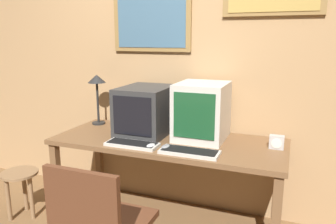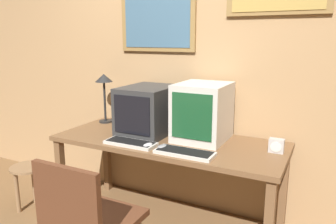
{
  "view_description": "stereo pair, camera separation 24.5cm",
  "coord_description": "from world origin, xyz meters",
  "px_view_note": "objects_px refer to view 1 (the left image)",
  "views": [
    {
      "loc": [
        0.86,
        -1.48,
        1.48
      ],
      "look_at": [
        0.0,
        0.75,
        0.94
      ],
      "focal_mm": 35.0,
      "sensor_mm": 36.0,
      "label": 1
    },
    {
      "loc": [
        1.08,
        -1.38,
        1.48
      ],
      "look_at": [
        0.0,
        0.75,
        0.94
      ],
      "focal_mm": 35.0,
      "sensor_mm": 36.0,
      "label": 2
    }
  ],
  "objects_px": {
    "desk_clock": "(277,142)",
    "keyboard_side": "(190,152)",
    "keyboard_main": "(132,144)",
    "side_stool": "(20,183)",
    "mouse_near_keyboard": "(166,147)",
    "mouse_far_corner": "(151,146)",
    "monitor_right": "(202,111)",
    "monitor_left": "(146,110)",
    "desk_lamp": "(97,85)"
  },
  "relations": [
    {
      "from": "monitor_left",
      "to": "desk_clock",
      "type": "relative_size",
      "value": 4.91
    },
    {
      "from": "desk_clock",
      "to": "side_stool",
      "type": "height_order",
      "value": "desk_clock"
    },
    {
      "from": "monitor_right",
      "to": "mouse_far_corner",
      "type": "distance_m",
      "value": 0.49
    },
    {
      "from": "monitor_right",
      "to": "keyboard_side",
      "type": "distance_m",
      "value": 0.42
    },
    {
      "from": "monitor_left",
      "to": "mouse_far_corner",
      "type": "xyz_separation_m",
      "value": [
        0.19,
        -0.33,
        -0.17
      ]
    },
    {
      "from": "keyboard_main",
      "to": "desk_lamp",
      "type": "height_order",
      "value": "desk_lamp"
    },
    {
      "from": "monitor_left",
      "to": "monitor_right",
      "type": "height_order",
      "value": "monitor_right"
    },
    {
      "from": "keyboard_side",
      "to": "mouse_far_corner",
      "type": "relative_size",
      "value": 3.64
    },
    {
      "from": "keyboard_main",
      "to": "mouse_far_corner",
      "type": "height_order",
      "value": "mouse_far_corner"
    },
    {
      "from": "monitor_left",
      "to": "keyboard_side",
      "type": "bearing_deg",
      "value": -34.98
    },
    {
      "from": "mouse_near_keyboard",
      "to": "desk_lamp",
      "type": "distance_m",
      "value": 0.99
    },
    {
      "from": "monitor_right",
      "to": "keyboard_side",
      "type": "height_order",
      "value": "monitor_right"
    },
    {
      "from": "desk_lamp",
      "to": "keyboard_side",
      "type": "bearing_deg",
      "value": -24.24
    },
    {
      "from": "side_stool",
      "to": "monitor_right",
      "type": "bearing_deg",
      "value": 17.55
    },
    {
      "from": "side_stool",
      "to": "monitor_left",
      "type": "bearing_deg",
      "value": 23.11
    },
    {
      "from": "mouse_far_corner",
      "to": "keyboard_main",
      "type": "bearing_deg",
      "value": 176.21
    },
    {
      "from": "keyboard_side",
      "to": "mouse_near_keyboard",
      "type": "xyz_separation_m",
      "value": [
        -0.18,
        0.01,
        0.0
      ]
    },
    {
      "from": "keyboard_main",
      "to": "mouse_near_keyboard",
      "type": "bearing_deg",
      "value": 1.61
    },
    {
      "from": "keyboard_main",
      "to": "desk_lamp",
      "type": "relative_size",
      "value": 0.87
    },
    {
      "from": "keyboard_side",
      "to": "desk_clock",
      "type": "height_order",
      "value": "desk_clock"
    },
    {
      "from": "keyboard_main",
      "to": "mouse_near_keyboard",
      "type": "height_order",
      "value": "mouse_near_keyboard"
    },
    {
      "from": "monitor_left",
      "to": "keyboard_main",
      "type": "bearing_deg",
      "value": -83.16
    },
    {
      "from": "monitor_left",
      "to": "mouse_near_keyboard",
      "type": "height_order",
      "value": "monitor_left"
    },
    {
      "from": "mouse_far_corner",
      "to": "desk_clock",
      "type": "distance_m",
      "value": 0.88
    },
    {
      "from": "monitor_right",
      "to": "side_stool",
      "type": "height_order",
      "value": "monitor_right"
    },
    {
      "from": "desk_clock",
      "to": "desk_lamp",
      "type": "distance_m",
      "value": 1.57
    },
    {
      "from": "mouse_near_keyboard",
      "to": "keyboard_main",
      "type": "bearing_deg",
      "value": -178.39
    },
    {
      "from": "mouse_near_keyboard",
      "to": "mouse_far_corner",
      "type": "xyz_separation_m",
      "value": [
        -0.1,
        -0.02,
        -0.0
      ]
    },
    {
      "from": "monitor_right",
      "to": "mouse_far_corner",
      "type": "relative_size",
      "value": 3.9
    },
    {
      "from": "mouse_near_keyboard",
      "to": "mouse_far_corner",
      "type": "bearing_deg",
      "value": -170.64
    },
    {
      "from": "monitor_left",
      "to": "mouse_near_keyboard",
      "type": "relative_size",
      "value": 4.56
    },
    {
      "from": "mouse_near_keyboard",
      "to": "desk_lamp",
      "type": "xyz_separation_m",
      "value": [
        -0.82,
        0.43,
        0.34
      ]
    },
    {
      "from": "monitor_right",
      "to": "side_stool",
      "type": "bearing_deg",
      "value": -162.45
    },
    {
      "from": "side_stool",
      "to": "desk_clock",
      "type": "bearing_deg",
      "value": 11.37
    },
    {
      "from": "desk_clock",
      "to": "keyboard_side",
      "type": "bearing_deg",
      "value": -149.56
    },
    {
      "from": "mouse_far_corner",
      "to": "monitor_left",
      "type": "bearing_deg",
      "value": 119.69
    },
    {
      "from": "monitor_right",
      "to": "mouse_near_keyboard",
      "type": "relative_size",
      "value": 4.02
    },
    {
      "from": "side_stool",
      "to": "keyboard_side",
      "type": "bearing_deg",
      "value": 3.27
    },
    {
      "from": "monitor_left",
      "to": "desk_lamp",
      "type": "relative_size",
      "value": 1.1
    },
    {
      "from": "keyboard_side",
      "to": "desk_lamp",
      "type": "height_order",
      "value": "desk_lamp"
    },
    {
      "from": "monitor_left",
      "to": "desk_clock",
      "type": "distance_m",
      "value": 1.02
    },
    {
      "from": "monitor_right",
      "to": "side_stool",
      "type": "relative_size",
      "value": 1.07
    },
    {
      "from": "keyboard_main",
      "to": "desk_clock",
      "type": "xyz_separation_m",
      "value": [
        0.97,
        0.31,
        0.04
      ]
    },
    {
      "from": "monitor_right",
      "to": "keyboard_main",
      "type": "relative_size",
      "value": 1.11
    },
    {
      "from": "monitor_left",
      "to": "keyboard_main",
      "type": "height_order",
      "value": "monitor_left"
    },
    {
      "from": "keyboard_main",
      "to": "keyboard_side",
      "type": "height_order",
      "value": "same"
    },
    {
      "from": "monitor_left",
      "to": "side_stool",
      "type": "relative_size",
      "value": 1.22
    },
    {
      "from": "mouse_near_keyboard",
      "to": "mouse_far_corner",
      "type": "height_order",
      "value": "same"
    },
    {
      "from": "keyboard_main",
      "to": "side_stool",
      "type": "height_order",
      "value": "keyboard_main"
    },
    {
      "from": "keyboard_side",
      "to": "mouse_near_keyboard",
      "type": "height_order",
      "value": "mouse_near_keyboard"
    }
  ]
}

